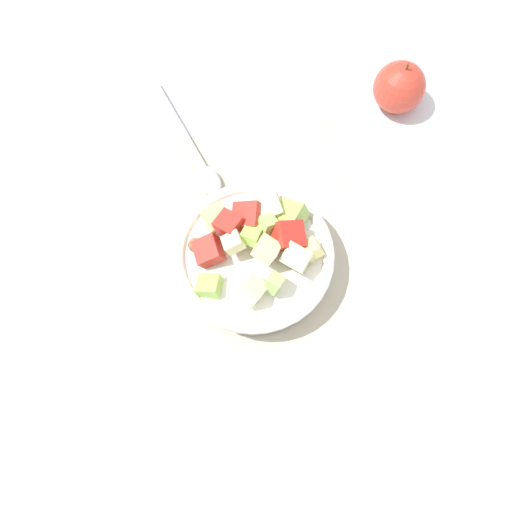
% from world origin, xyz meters
% --- Properties ---
extents(ground_plane, '(2.40, 2.40, 0.00)m').
position_xyz_m(ground_plane, '(0.00, 0.00, 0.00)').
color(ground_plane, silver).
extents(placemat, '(0.46, 0.34, 0.01)m').
position_xyz_m(placemat, '(0.00, 0.00, 0.00)').
color(placemat, '#BCB299').
rests_on(placemat, ground_plane).
extents(salad_bowl, '(0.22, 0.22, 0.10)m').
position_xyz_m(salad_bowl, '(0.01, 0.00, 0.04)').
color(salad_bowl, white).
rests_on(salad_bowl, placemat).
extents(serving_spoon, '(0.24, 0.10, 0.01)m').
position_xyz_m(serving_spoon, '(-0.19, -0.07, 0.01)').
color(serving_spoon, '#B7B7BC').
rests_on(serving_spoon, placemat).
extents(whole_apple, '(0.08, 0.08, 0.10)m').
position_xyz_m(whole_apple, '(-0.24, 0.28, 0.04)').
color(whole_apple, '#BC3828').
rests_on(whole_apple, ground_plane).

